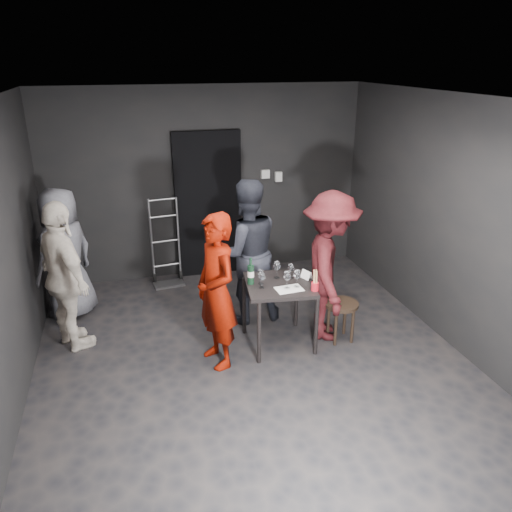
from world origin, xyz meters
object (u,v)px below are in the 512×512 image
object	(u,v)px
woman_black	(246,240)
bystander_grey	(64,249)
man_maroon	(330,257)
server_red	(216,284)
tasting_table	(279,291)
hand_truck	(167,268)
bystander_cream	(64,269)
wine_bottle	(251,274)
stool	(341,310)
breadstick_cup	(315,281)

from	to	relation	value
woman_black	bystander_grey	distance (m)	2.19
man_maroon	server_red	bearing A→B (deg)	117.13
tasting_table	server_red	xyz separation A→B (m)	(-0.73, -0.18, 0.26)
hand_truck	bystander_cream	distance (m)	1.98
server_red	wine_bottle	distance (m)	0.50
wine_bottle	stool	bearing A→B (deg)	-10.25
hand_truck	tasting_table	distance (m)	2.26
bystander_cream	bystander_grey	size ratio (longest dim) A/B	1.06
hand_truck	breadstick_cup	distance (m)	2.68
man_maroon	breadstick_cup	xyz separation A→B (m)	(-0.29, -0.30, -0.12)
stool	man_maroon	distance (m)	0.63
breadstick_cup	tasting_table	bearing A→B (deg)	138.76
wine_bottle	breadstick_cup	xyz separation A→B (m)	(0.61, -0.34, -0.00)
hand_truck	bystander_cream	world-z (taller)	bystander_cream
tasting_table	bystander_cream	world-z (taller)	bystander_cream
hand_truck	tasting_table	xyz separation A→B (m)	(1.04, -1.97, 0.43)
tasting_table	wine_bottle	size ratio (longest dim) A/B	2.52
stool	woman_black	distance (m)	1.36
tasting_table	woman_black	world-z (taller)	woman_black
stool	bystander_grey	world-z (taller)	bystander_grey
hand_truck	server_red	distance (m)	2.27
bystander_cream	man_maroon	bearing A→B (deg)	-128.64
bystander_grey	breadstick_cup	xyz separation A→B (m)	(2.60, -1.59, -0.03)
tasting_table	bystander_cream	bearing A→B (deg)	166.06
woman_black	breadstick_cup	distance (m)	1.08
man_maroon	bystander_grey	distance (m)	3.16
server_red	man_maroon	world-z (taller)	man_maroon
hand_truck	bystander_cream	size ratio (longest dim) A/B	0.66
server_red	bystander_grey	bearing A→B (deg)	-149.88
tasting_table	server_red	world-z (taller)	server_red
hand_truck	stool	xyz separation A→B (m)	(1.74, -2.08, 0.16)
man_maroon	wine_bottle	size ratio (longest dim) A/B	6.59
server_red	woman_black	xyz separation A→B (m)	(0.53, 0.86, 0.12)
man_maroon	hand_truck	bearing A→B (deg)	58.19
server_red	bystander_cream	bearing A→B (deg)	-132.13
stool	wine_bottle	size ratio (longest dim) A/B	1.58
bystander_cream	breadstick_cup	xyz separation A→B (m)	(2.54, -0.82, -0.08)
tasting_table	breadstick_cup	distance (m)	0.45
bystander_cream	breadstick_cup	world-z (taller)	bystander_cream
man_maroon	bystander_cream	world-z (taller)	man_maroon
hand_truck	woman_black	size ratio (longest dim) A/B	0.61
bystander_cream	wine_bottle	world-z (taller)	bystander_cream
woman_black	wine_bottle	xyz separation A→B (m)	(-0.10, -0.61, -0.17)
hand_truck	server_red	size ratio (longest dim) A/B	0.69
man_maroon	bystander_grey	size ratio (longest dim) A/B	1.10
tasting_table	wine_bottle	xyz separation A→B (m)	(-0.30, 0.07, 0.21)
server_red	breadstick_cup	bearing A→B (deg)	69.07
stool	bystander_grey	bearing A→B (deg)	154.49
server_red	breadstick_cup	xyz separation A→B (m)	(1.03, -0.09, -0.05)
woman_black	bystander_grey	xyz separation A→B (m)	(-2.09, 0.64, -0.14)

